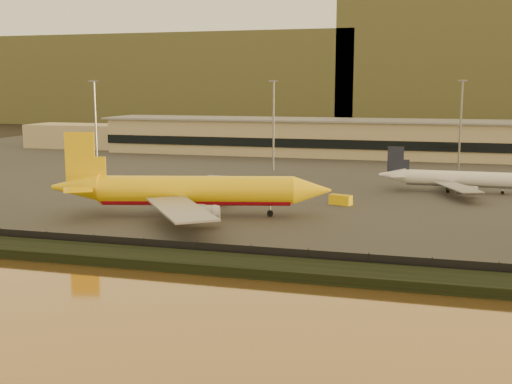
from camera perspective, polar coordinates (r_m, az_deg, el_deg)
ground at (r=103.68m, az=-3.80°, el=-4.03°), size 900.00×900.00×0.00m
embankment at (r=88.15m, az=-7.47°, el=-6.04°), size 320.00×7.00×1.40m
tarmac at (r=194.53m, az=5.47°, el=2.30°), size 320.00×220.00×0.20m
perimeter_fence at (r=91.57m, az=-6.50°, el=-5.04°), size 300.00×0.05×2.20m
terminal_building at (r=226.54m, az=3.23°, el=4.89°), size 202.00×25.00×12.60m
apron_light_masts at (r=171.33m, az=9.35°, el=6.50°), size 152.20×12.20×25.40m
distant_hills at (r=438.55m, az=8.53°, el=10.27°), size 470.00×160.00×70.00m
dhl_cargo_jet at (r=118.99m, az=-5.79°, el=0.07°), size 51.47×49.44×15.52m
white_narrowbody_jet at (r=152.13m, az=17.43°, el=1.10°), size 34.83×34.14×10.05m
gse_vehicle_yellow at (r=131.37m, az=7.53°, el=-0.69°), size 4.85×3.25×2.01m
gse_vehicle_white at (r=135.66m, az=-5.17°, el=-0.32°), size 4.83×2.86×2.04m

